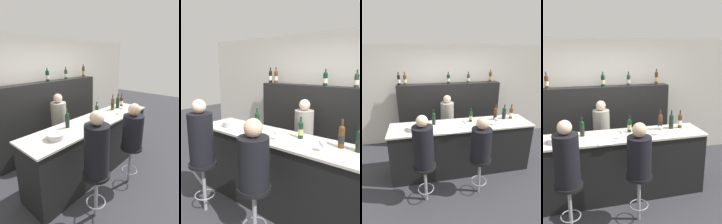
{
  "view_description": "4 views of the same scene",
  "coord_description": "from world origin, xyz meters",
  "views": [
    {
      "loc": [
        -2.32,
        -1.6,
        2.18
      ],
      "look_at": [
        -0.25,
        0.22,
        1.29
      ],
      "focal_mm": 28.0,
      "sensor_mm": 36.0,
      "label": 1
    },
    {
      "loc": [
        1.63,
        -1.94,
        1.97
      ],
      "look_at": [
        -0.12,
        0.22,
        1.4
      ],
      "focal_mm": 35.0,
      "sensor_mm": 36.0,
      "label": 2
    },
    {
      "loc": [
        -0.85,
        -2.79,
        2.47
      ],
      "look_at": [
        -0.22,
        0.29,
        1.35
      ],
      "focal_mm": 28.0,
      "sensor_mm": 36.0,
      "label": 3
    },
    {
      "loc": [
        -0.74,
        -3.37,
        2.43
      ],
      "look_at": [
        0.22,
        0.27,
        1.44
      ],
      "focal_mm": 40.0,
      "sensor_mm": 36.0,
      "label": 4
    }
  ],
  "objects": [
    {
      "name": "ground_plane",
      "position": [
        0.0,
        0.0,
        0.0
      ],
      "size": [
        16.0,
        16.0,
        0.0
      ],
      "primitive_type": "plane",
      "color": "#333338"
    },
    {
      "name": "wall_back",
      "position": [
        0.0,
        1.85,
        1.3
      ],
      "size": [
        6.4,
        0.05,
        2.6
      ],
      "color": "beige",
      "rests_on": "ground_plane"
    },
    {
      "name": "bar_counter",
      "position": [
        0.0,
        0.31,
        0.53
      ],
      "size": [
        2.86,
        0.67,
        1.06
      ],
      "color": "black",
      "rests_on": "ground_plane"
    },
    {
      "name": "back_bar_cabinet",
      "position": [
        0.0,
        1.63,
        0.82
      ],
      "size": [
        2.67,
        0.28,
        1.65
      ],
      "color": "black",
      "rests_on": "ground_plane"
    },
    {
      "name": "wine_bottle_counter_0",
      "position": [
        -0.55,
        0.43,
        1.18
      ],
      "size": [
        0.07,
        0.07,
        0.31
      ],
      "color": "black",
      "rests_on": "bar_counter"
    },
    {
      "name": "wine_bottle_counter_1",
      "position": [
        0.21,
        0.43,
        1.17
      ],
      "size": [
        0.07,
        0.07,
        0.29
      ],
      "color": "black",
      "rests_on": "bar_counter"
    },
    {
      "name": "wine_bottle_counter_2",
      "position": [
        0.76,
        0.43,
        1.19
      ],
      "size": [
        0.07,
        0.07,
        0.34
      ],
      "color": "#4C2D14",
      "rests_on": "bar_counter"
    },
    {
      "name": "wine_bottle_counter_3",
      "position": [
        0.96,
        0.43,
        1.18
      ],
      "size": [
        0.08,
        0.08,
        0.33
      ],
      "color": "black",
      "rests_on": "bar_counter"
    },
    {
      "name": "wine_bottle_backbar_0",
      "position": [
        -1.26,
        1.63,
        1.78
      ],
      "size": [
        0.07,
        0.07,
        0.32
      ],
      "color": "black",
      "rests_on": "back_bar_cabinet"
    },
    {
      "name": "wine_bottle_backbar_1",
      "position": [
        -1.11,
        1.63,
        1.78
      ],
      "size": [
        0.08,
        0.08,
        0.32
      ],
      "color": "#4C2D14",
      "rests_on": "back_bar_cabinet"
    },
    {
      "name": "wine_bottle_backbar_2",
      "position": [
        -0.03,
        1.63,
        1.77
      ],
      "size": [
        0.08,
        0.08,
        0.29
      ],
      "color": "black",
      "rests_on": "back_bar_cabinet"
    },
    {
      "name": "wine_bottle_backbar_3",
      "position": [
        0.5,
        1.63,
        1.77
      ],
      "size": [
        0.08,
        0.08,
        0.29
      ],
      "color": "#233823",
      "rests_on": "back_bar_cabinet"
    },
    {
      "name": "wine_glass_0",
      "position": [
        0.02,
        0.17,
        1.15
      ],
      "size": [
        0.07,
        0.07,
        0.13
      ],
      "color": "silver",
      "rests_on": "bar_counter"
    },
    {
      "name": "wine_glass_1",
      "position": [
        0.65,
        0.17,
        1.16
      ],
      "size": [
        0.08,
        0.08,
        0.15
      ],
      "color": "silver",
      "rests_on": "bar_counter"
    },
    {
      "name": "metal_bowl",
      "position": [
        -0.94,
        0.25,
        1.1
      ],
      "size": [
        0.25,
        0.25,
        0.08
      ],
      "color": "#B7B7BC",
      "rests_on": "bar_counter"
    },
    {
      "name": "tasting_menu",
      "position": [
        -0.25,
        0.11,
        1.06
      ],
      "size": [
        0.21,
        0.3,
        0.0
      ],
      "color": "white",
      "rests_on": "bar_counter"
    },
    {
      "name": "bar_stool_left",
      "position": [
        -0.8,
        -0.39,
        0.55
      ],
      "size": [
        0.37,
        0.37,
        0.71
      ],
      "color": "gray",
      "rests_on": "ground_plane"
    },
    {
      "name": "guest_seated_left",
      "position": [
        -0.8,
        -0.39,
        1.09
      ],
      "size": [
        0.32,
        0.32,
        0.86
      ],
      "color": "black",
      "rests_on": "bar_stool_left"
    },
    {
      "name": "bar_stool_right",
      "position": [
        0.14,
        -0.39,
        0.55
      ],
      "size": [
        0.37,
        0.37,
        0.71
      ],
      "color": "gray",
      "rests_on": "ground_plane"
    },
    {
      "name": "guest_seated_right",
      "position": [
        0.14,
        -0.39,
        1.03
      ],
      "size": [
        0.34,
        0.34,
        0.75
      ],
      "color": "black",
      "rests_on": "bar_stool_right"
    },
    {
      "name": "bartender",
      "position": [
        -0.16,
        1.16,
        0.67
      ],
      "size": [
        0.32,
        0.32,
        1.46
      ],
      "color": "gray",
      "rests_on": "ground_plane"
    }
  ]
}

